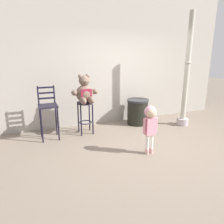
{
  "coord_description": "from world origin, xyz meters",
  "views": [
    {
      "loc": [
        -2.3,
        -3.32,
        1.84
      ],
      "look_at": [
        -0.68,
        0.67,
        0.65
      ],
      "focal_mm": 33.46,
      "sensor_mm": 36.0,
      "label": 1
    }
  ],
  "objects_px": {
    "bar_chair_empty": "(48,109)",
    "trash_bin": "(138,112)",
    "teddy_bear": "(85,92)",
    "child_walking": "(150,120)",
    "lamppost": "(186,83)",
    "bar_stool_with_teddy": "(85,111)"
  },
  "relations": [
    {
      "from": "child_walking",
      "to": "lamppost",
      "type": "relative_size",
      "value": 0.33
    },
    {
      "from": "trash_bin",
      "to": "lamppost",
      "type": "height_order",
      "value": "lamppost"
    },
    {
      "from": "teddy_bear",
      "to": "child_walking",
      "type": "distance_m",
      "value": 1.74
    },
    {
      "from": "bar_stool_with_teddy",
      "to": "trash_bin",
      "type": "bearing_deg",
      "value": 5.61
    },
    {
      "from": "trash_bin",
      "to": "child_walking",
      "type": "bearing_deg",
      "value": -111.72
    },
    {
      "from": "teddy_bear",
      "to": "child_walking",
      "type": "relative_size",
      "value": 0.69
    },
    {
      "from": "child_walking",
      "to": "lamppost",
      "type": "xyz_separation_m",
      "value": [
        1.75,
        1.13,
        0.45
      ]
    },
    {
      "from": "teddy_bear",
      "to": "trash_bin",
      "type": "height_order",
      "value": "teddy_bear"
    },
    {
      "from": "teddy_bear",
      "to": "trash_bin",
      "type": "distance_m",
      "value": 1.65
    },
    {
      "from": "teddy_bear",
      "to": "bar_chair_empty",
      "type": "relative_size",
      "value": 0.55
    },
    {
      "from": "teddy_bear",
      "to": "child_walking",
      "type": "bearing_deg",
      "value": -60.89
    },
    {
      "from": "teddy_bear",
      "to": "bar_chair_empty",
      "type": "bearing_deg",
      "value": 178.7
    },
    {
      "from": "lamppost",
      "to": "child_walking",
      "type": "bearing_deg",
      "value": -147.24
    },
    {
      "from": "bar_chair_empty",
      "to": "trash_bin",
      "type": "bearing_deg",
      "value": 3.92
    },
    {
      "from": "bar_stool_with_teddy",
      "to": "trash_bin",
      "type": "height_order",
      "value": "bar_stool_with_teddy"
    },
    {
      "from": "teddy_bear",
      "to": "bar_chair_empty",
      "type": "height_order",
      "value": "teddy_bear"
    },
    {
      "from": "teddy_bear",
      "to": "bar_chair_empty",
      "type": "xyz_separation_m",
      "value": [
        -0.84,
        0.02,
        -0.32
      ]
    },
    {
      "from": "teddy_bear",
      "to": "lamppost",
      "type": "height_order",
      "value": "lamppost"
    },
    {
      "from": "bar_stool_with_teddy",
      "to": "teddy_bear",
      "type": "height_order",
      "value": "teddy_bear"
    },
    {
      "from": "bar_stool_with_teddy",
      "to": "child_walking",
      "type": "height_order",
      "value": "child_walking"
    },
    {
      "from": "bar_stool_with_teddy",
      "to": "child_walking",
      "type": "distance_m",
      "value": 1.74
    },
    {
      "from": "teddy_bear",
      "to": "child_walking",
      "type": "xyz_separation_m",
      "value": [
        0.83,
        -1.49,
        -0.32
      ]
    }
  ]
}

